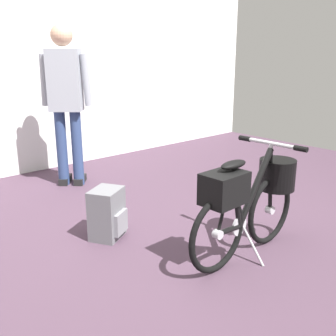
# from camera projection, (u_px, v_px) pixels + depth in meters

# --- Properties ---
(ground_plane) EXTENTS (7.55, 7.55, 0.00)m
(ground_plane) POSITION_uv_depth(u_px,v_px,m) (171.00, 252.00, 2.83)
(ground_plane) COLOR #473342
(back_wall) EXTENTS (7.55, 0.10, 2.98)m
(back_wall) POSITION_uv_depth(u_px,v_px,m) (8.00, 39.00, 4.27)
(back_wall) COLOR white
(back_wall) RESTS_ON ground_plane
(folding_bike_foreground) EXTENTS (1.10, 0.53, 0.78)m
(folding_bike_foreground) POSITION_uv_depth(u_px,v_px,m) (251.00, 197.00, 2.69)
(folding_bike_foreground) COLOR black
(folding_bike_foreground) RESTS_ON ground_plane
(visitor_near_wall) EXTENTS (0.41, 0.39, 1.62)m
(visitor_near_wall) POSITION_uv_depth(u_px,v_px,m) (66.00, 97.00, 4.01)
(visitor_near_wall) COLOR navy
(visitor_near_wall) RESTS_ON ground_plane
(backpack_on_floor) EXTENTS (0.32, 0.31, 0.38)m
(backpack_on_floor) POSITION_uv_depth(u_px,v_px,m) (107.00, 214.00, 3.00)
(backpack_on_floor) COLOR slate
(backpack_on_floor) RESTS_ON ground_plane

